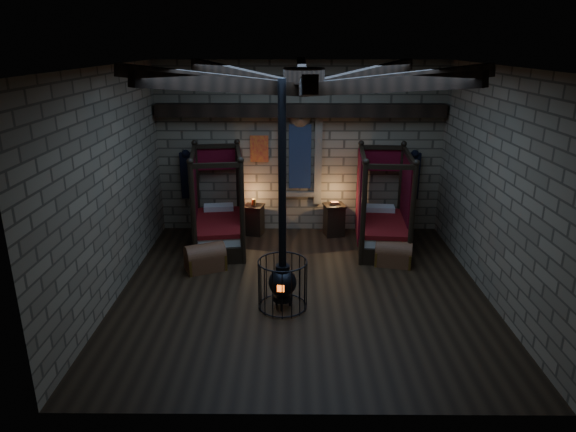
{
  "coord_description": "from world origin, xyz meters",
  "views": [
    {
      "loc": [
        -0.21,
        -8.98,
        4.6
      ],
      "look_at": [
        -0.27,
        0.6,
        1.33
      ],
      "focal_mm": 32.0,
      "sensor_mm": 36.0,
      "label": 1
    }
  ],
  "objects_px": {
    "trunk_left": "(205,258)",
    "bed_right": "(382,224)",
    "trunk_right": "(393,254)",
    "stove": "(283,278)",
    "bed_left": "(219,223)"
  },
  "relations": [
    {
      "from": "trunk_right",
      "to": "stove",
      "type": "height_order",
      "value": "stove"
    },
    {
      "from": "bed_right",
      "to": "trunk_left",
      "type": "height_order",
      "value": "bed_right"
    },
    {
      "from": "bed_right",
      "to": "stove",
      "type": "bearing_deg",
      "value": -122.8
    },
    {
      "from": "bed_left",
      "to": "trunk_right",
      "type": "relative_size",
      "value": 2.67
    },
    {
      "from": "trunk_right",
      "to": "bed_left",
      "type": "bearing_deg",
      "value": 177.73
    },
    {
      "from": "trunk_left",
      "to": "bed_right",
      "type": "bearing_deg",
      "value": -5.12
    },
    {
      "from": "stove",
      "to": "trunk_right",
      "type": "bearing_deg",
      "value": 45.9
    },
    {
      "from": "bed_left",
      "to": "trunk_right",
      "type": "distance_m",
      "value": 4.07
    },
    {
      "from": "bed_right",
      "to": "trunk_left",
      "type": "bearing_deg",
      "value": -156.5
    },
    {
      "from": "bed_right",
      "to": "trunk_right",
      "type": "xyz_separation_m",
      "value": [
        0.1,
        -1.06,
        -0.3
      ]
    },
    {
      "from": "trunk_right",
      "to": "bed_right",
      "type": "bearing_deg",
      "value": 108.56
    },
    {
      "from": "trunk_left",
      "to": "stove",
      "type": "bearing_deg",
      "value": -68.17
    },
    {
      "from": "trunk_left",
      "to": "trunk_right",
      "type": "bearing_deg",
      "value": -20.0
    },
    {
      "from": "bed_right",
      "to": "stove",
      "type": "height_order",
      "value": "stove"
    },
    {
      "from": "bed_right",
      "to": "trunk_left",
      "type": "relative_size",
      "value": 2.37
    }
  ]
}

